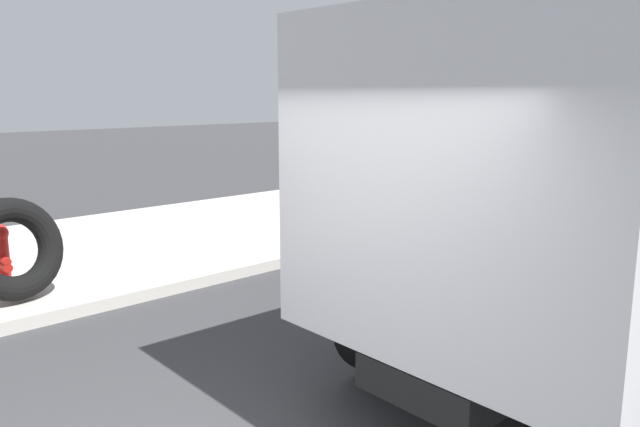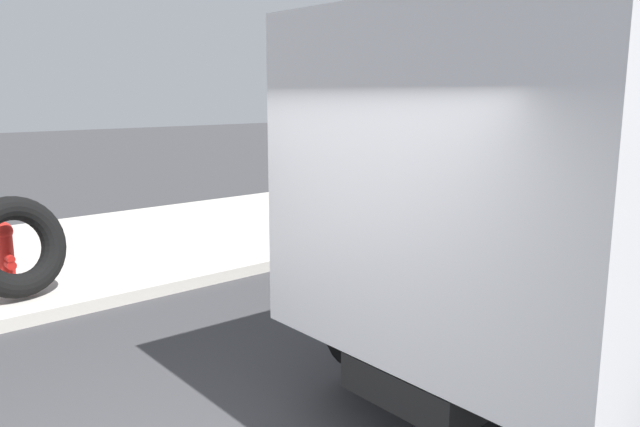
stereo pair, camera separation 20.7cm
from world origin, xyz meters
name	(u,v)px [view 1 (the left image)]	position (x,y,z in m)	size (l,w,h in m)	color
fire_hydrant	(1,255)	(0.69, 5.15, 0.58)	(0.23, 0.51, 0.80)	red
loose_tire	(12,249)	(0.68, 4.64, 0.75)	(1.17, 1.17, 0.28)	black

